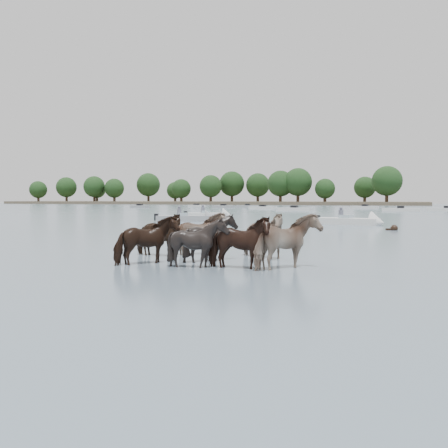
% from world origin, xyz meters
% --- Properties ---
extents(ground, '(400.00, 400.00, 0.00)m').
position_xyz_m(ground, '(0.00, 0.00, 0.00)').
color(ground, '#4A5E6A').
rests_on(ground, ground).
extents(shoreline, '(160.00, 30.00, 1.00)m').
position_xyz_m(shoreline, '(-70.00, 150.00, 0.50)').
color(shoreline, '#4C4233').
rests_on(shoreline, ground).
extents(pony_herd, '(6.52, 4.55, 1.66)m').
position_xyz_m(pony_herd, '(0.11, 1.32, 0.66)').
color(pony_herd, black).
rests_on(pony_herd, ground).
extents(swimming_pony, '(0.72, 0.44, 0.44)m').
position_xyz_m(swimming_pony, '(4.48, 18.91, 0.10)').
color(swimming_pony, black).
rests_on(swimming_pony, ground).
extents(motorboat_a, '(5.27, 3.67, 1.92)m').
position_xyz_m(motorboat_a, '(-12.15, 25.24, 0.23)').
color(motorboat_a, gray).
rests_on(motorboat_a, ground).
extents(motorboat_b, '(5.38, 2.66, 1.92)m').
position_xyz_m(motorboat_b, '(1.63, 24.56, 0.23)').
color(motorboat_b, silver).
rests_on(motorboat_b, ground).
extents(motorboat_f, '(5.02, 2.95, 1.92)m').
position_xyz_m(motorboat_f, '(-13.62, 33.34, 0.23)').
color(motorboat_f, silver).
rests_on(motorboat_f, ground).
extents(distant_flotilla, '(104.35, 26.83, 0.93)m').
position_xyz_m(distant_flotilla, '(0.73, 76.71, 0.26)').
color(distant_flotilla, gray).
rests_on(distant_flotilla, ground).
extents(treeline, '(146.82, 23.72, 12.46)m').
position_xyz_m(treeline, '(-67.55, 148.77, 6.77)').
color(treeline, '#382619').
rests_on(treeline, ground).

